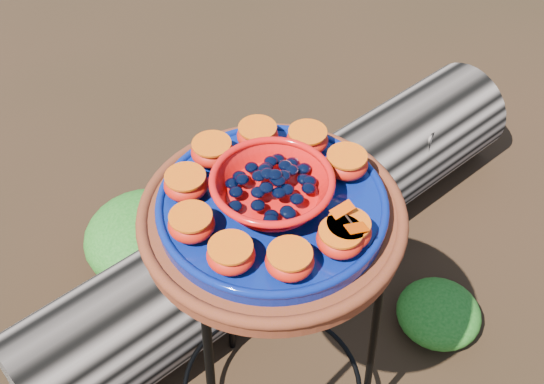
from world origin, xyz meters
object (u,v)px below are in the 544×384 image
terracotta_saucer (272,219)px  red_bowl (272,190)px  driftwood_log (287,223)px  cobalt_plate (272,207)px  plant_stand (272,338)px

terracotta_saucer → red_bowl: 0.07m
red_bowl → driftwood_log: 0.80m
terracotta_saucer → red_bowl: size_ratio=2.33×
cobalt_plate → driftwood_log: (0.27, 0.41, -0.60)m
plant_stand → red_bowl: 0.44m
plant_stand → terracotta_saucer: (0.00, 0.00, 0.37)m
red_bowl → driftwood_log: bearing=57.0°
plant_stand → driftwood_log: plant_stand is taller
plant_stand → terracotta_saucer: 0.37m
plant_stand → terracotta_saucer: bearing=0.0°
red_bowl → plant_stand: bearing=0.0°
cobalt_plate → red_bowl: (0.00, 0.00, 0.04)m
red_bowl → driftwood_log: (0.27, 0.41, -0.64)m
plant_stand → cobalt_plate: (0.00, 0.00, 0.40)m
plant_stand → cobalt_plate: 0.40m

